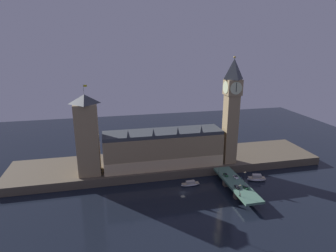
{
  "coord_description": "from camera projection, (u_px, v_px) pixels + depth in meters",
  "views": [
    {
      "loc": [
        -41.85,
        -145.66,
        86.39
      ],
      "look_at": [
        -4.83,
        20.0,
        36.71
      ],
      "focal_mm": 30.0,
      "sensor_mm": 36.0,
      "label": 1
    }
  ],
  "objects": [
    {
      "name": "street_lamp_far",
      "position": [
        219.0,
        168.0,
        181.5
      ],
      "size": [
        1.34,
        0.6,
        6.1
      ],
      "color": "#2D3333",
      "rests_on": "bridge"
    },
    {
      "name": "parliament_hall",
      "position": [
        163.0,
        148.0,
        191.69
      ],
      "size": [
        80.11,
        20.17,
        29.44
      ],
      "color": "#9E845B",
      "rests_on": "embankment"
    },
    {
      "name": "street_lamp_mid",
      "position": [
        245.0,
        176.0,
        169.85
      ],
      "size": [
        1.34,
        0.6,
        6.74
      ],
      "color": "#2D3333",
      "rests_on": "bridge"
    },
    {
      "name": "car_northbound_lead",
      "position": [
        226.0,
        175.0,
        178.82
      ],
      "size": [
        1.9,
        4.51,
        1.34
      ],
      "color": "#235633",
      "rests_on": "bridge"
    },
    {
      "name": "victoria_tower",
      "position": [
        87.0,
        135.0,
        175.63
      ],
      "size": [
        13.92,
        13.92,
        57.69
      ],
      "color": "#9E845B",
      "rests_on": "embankment"
    },
    {
      "name": "pedestrian_mid_walk",
      "position": [
        241.0,
        178.0,
        173.96
      ],
      "size": [
        0.38,
        0.38,
        1.71
      ],
      "color": "black",
      "rests_on": "bridge"
    },
    {
      "name": "car_southbound_trail",
      "position": [
        236.0,
        177.0,
        175.87
      ],
      "size": [
        2.07,
        4.26,
        1.42
      ],
      "color": "white",
      "rests_on": "bridge"
    },
    {
      "name": "pedestrian_near_rail",
      "position": [
        240.0,
        195.0,
        154.47
      ],
      "size": [
        0.38,
        0.38,
        1.87
      ],
      "color": "black",
      "rests_on": "bridge"
    },
    {
      "name": "car_northbound_trail",
      "position": [
        237.0,
        187.0,
        163.59
      ],
      "size": [
        1.94,
        4.11,
        1.36
      ],
      "color": "black",
      "rests_on": "bridge"
    },
    {
      "name": "boat_upstream",
      "position": [
        190.0,
        184.0,
        177.94
      ],
      "size": [
        12.57,
        4.0,
        3.17
      ],
      "color": "white",
      "rests_on": "ground_plane"
    },
    {
      "name": "pedestrian_far_rail",
      "position": [
        222.0,
        175.0,
        178.2
      ],
      "size": [
        0.38,
        0.38,
        1.71
      ],
      "color": "black",
      "rests_on": "bridge"
    },
    {
      "name": "street_lamp_near",
      "position": [
        240.0,
        189.0,
        153.77
      ],
      "size": [
        1.34,
        0.6,
        7.02
      ],
      "color": "#2D3333",
      "rests_on": "bridge"
    },
    {
      "name": "bridge",
      "position": [
        236.0,
        185.0,
        170.31
      ],
      "size": [
        11.26,
        46.0,
        5.64
      ],
      "color": "#4C7560",
      "rests_on": "ground_plane"
    },
    {
      "name": "car_southbound_lead",
      "position": [
        246.0,
        187.0,
        163.52
      ],
      "size": [
        2.11,
        4.46,
        1.31
      ],
      "color": "#235633",
      "rests_on": "bridge"
    },
    {
      "name": "clock_tower",
      "position": [
        231.0,
        109.0,
        189.5
      ],
      "size": [
        10.47,
        10.58,
        73.42
      ],
      "color": "#9E845B",
      "rests_on": "embankment"
    },
    {
      "name": "boat_downstream",
      "position": [
        257.0,
        178.0,
        184.28
      ],
      "size": [
        12.99,
        7.23,
        4.34
      ],
      "color": "white",
      "rests_on": "ground_plane"
    },
    {
      "name": "ground_plane",
      "position": [
        183.0,
        193.0,
        169.45
      ],
      "size": [
        400.0,
        400.0,
        0.0
      ],
      "primitive_type": "plane",
      "color": "black"
    },
    {
      "name": "embankment",
      "position": [
        169.0,
        163.0,
        205.19
      ],
      "size": [
        220.0,
        42.0,
        5.67
      ],
      "color": "brown",
      "rests_on": "ground_plane"
    }
  ]
}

